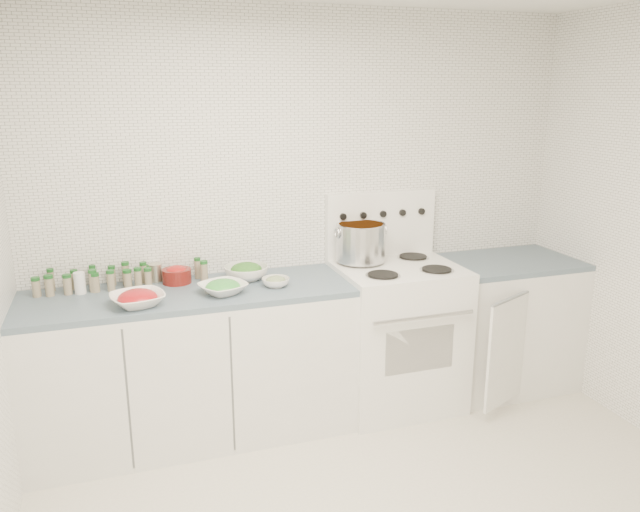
{
  "coord_description": "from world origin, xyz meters",
  "views": [
    {
      "loc": [
        -1.18,
        -2.24,
        2.01
      ],
      "look_at": [
        -0.05,
        1.14,
        1.05
      ],
      "focal_mm": 35.0,
      "sensor_mm": 36.0,
      "label": 1
    }
  ],
  "objects": [
    {
      "name": "room_walls",
      "position": [
        0.0,
        0.0,
        1.56
      ],
      "size": [
        3.54,
        3.04,
        2.52
      ],
      "color": "white",
      "rests_on": "ground"
    },
    {
      "name": "counter_left",
      "position": [
        -0.82,
        1.19,
        0.45
      ],
      "size": [
        1.85,
        0.62,
        0.9
      ],
      "color": "white",
      "rests_on": "ground"
    },
    {
      "name": "stove",
      "position": [
        0.48,
        1.19,
        0.5
      ],
      "size": [
        0.76,
        0.7,
        1.36
      ],
      "color": "white",
      "rests_on": "ground"
    },
    {
      "name": "counter_right",
      "position": [
        1.3,
        1.19,
        0.45
      ],
      "size": [
        0.89,
        0.8,
        0.9
      ],
      "color": "white",
      "rests_on": "ground"
    },
    {
      "name": "stock_pot",
      "position": [
        0.29,
        1.34,
        1.08
      ],
      "size": [
        0.33,
        0.31,
        0.24
      ],
      "rotation": [
        0.0,
        0.0,
        0.14
      ],
      "color": "silver",
      "rests_on": "stove"
    },
    {
      "name": "bowl_tomato",
      "position": [
        -1.11,
        1.03,
        0.94
      ],
      "size": [
        0.33,
        0.33,
        0.09
      ],
      "color": "white",
      "rests_on": "counter_left"
    },
    {
      "name": "bowl_snowpea",
      "position": [
        -0.65,
        1.09,
        0.94
      ],
      "size": [
        0.33,
        0.33,
        0.08
      ],
      "color": "white",
      "rests_on": "counter_left"
    },
    {
      "name": "bowl_broccoli",
      "position": [
        -0.46,
        1.31,
        0.95
      ],
      "size": [
        0.34,
        0.34,
        0.11
      ],
      "color": "white",
      "rests_on": "counter_left"
    },
    {
      "name": "bowl_zucchini",
      "position": [
        -0.33,
        1.12,
        0.93
      ],
      "size": [
        0.19,
        0.19,
        0.06
      ],
      "color": "white",
      "rests_on": "counter_left"
    },
    {
      "name": "bowl_pepper",
      "position": [
        -0.87,
        1.37,
        0.95
      ],
      "size": [
        0.17,
        0.17,
        0.11
      ],
      "color": "#5E1410",
      "rests_on": "counter_left"
    },
    {
      "name": "salt_canister",
      "position": [
        -1.4,
        1.34,
        0.96
      ],
      "size": [
        0.08,
        0.08,
        0.12
      ],
      "primitive_type": "cylinder",
      "rotation": [
        0.0,
        0.0,
        0.28
      ],
      "color": "white",
      "rests_on": "counter_left"
    },
    {
      "name": "tin_can",
      "position": [
        -0.99,
        1.45,
        0.95
      ],
      "size": [
        0.1,
        0.1,
        0.11
      ],
      "primitive_type": "cylinder",
      "rotation": [
        0.0,
        0.0,
        0.31
      ],
      "color": "#ADA992",
      "rests_on": "counter_left"
    },
    {
      "name": "spice_cluster",
      "position": [
        -1.23,
        1.39,
        0.96
      ],
      "size": [
        0.97,
        0.16,
        0.14
      ],
      "color": "gray",
      "rests_on": "counter_left"
    }
  ]
}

